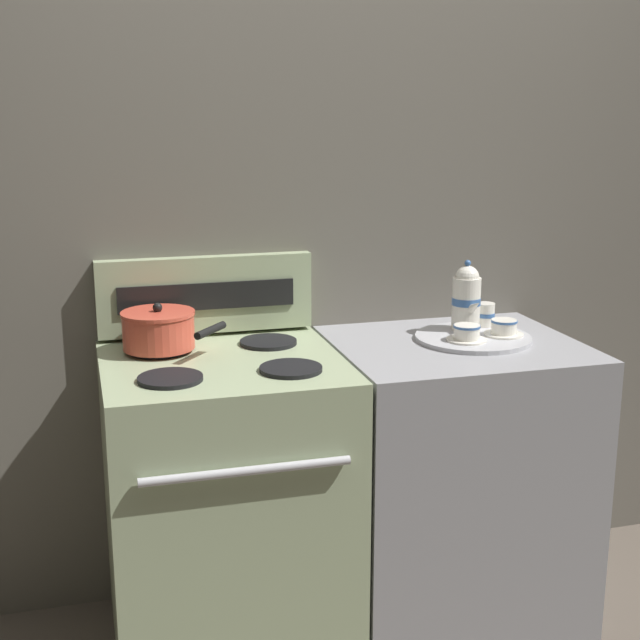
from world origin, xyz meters
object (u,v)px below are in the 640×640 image
(stove, at_px, (227,504))
(serving_tray, at_px, (473,338))
(teapot, at_px, (467,298))
(saucepan, at_px, (159,330))
(teacup_right, at_px, (467,333))
(creamer_jug, at_px, (485,315))
(teacup_left, at_px, (504,328))

(stove, bearing_deg, serving_tray, 1.43)
(stove, relative_size, teapot, 4.03)
(stove, distance_m, saucepan, 0.55)
(serving_tray, bearing_deg, stove, -178.57)
(serving_tray, height_order, teacup_right, teacup_right)
(creamer_jug, bearing_deg, stove, -171.96)
(creamer_jug, bearing_deg, teacup_left, -88.15)
(teapot, bearing_deg, serving_tray, -96.65)
(teapot, bearing_deg, creamer_jug, 18.25)
(teacup_left, xyz_separation_m, teacup_right, (-0.14, -0.03, 0.00))
(teapot, xyz_separation_m, creamer_jug, (0.08, 0.03, -0.07))
(teacup_right, relative_size, creamer_jug, 1.64)
(teacup_right, bearing_deg, creamer_jug, 48.64)
(teapot, xyz_separation_m, teacup_right, (-0.05, -0.13, -0.08))
(stove, height_order, creamer_jug, creamer_jug)
(stove, xyz_separation_m, teacup_left, (0.87, 0.00, 0.48))
(stove, distance_m, teapot, 0.97)
(stove, distance_m, teacup_left, 1.00)
(saucepan, height_order, teacup_left, saucepan)
(stove, bearing_deg, teapot, 6.96)
(stove, bearing_deg, teacup_right, -2.32)
(saucepan, distance_m, creamer_jug, 1.03)
(teapot, height_order, teacup_right, teapot)
(stove, bearing_deg, teacup_left, 0.02)
(creamer_jug, bearing_deg, serving_tray, -130.79)
(saucepan, xyz_separation_m, serving_tray, (0.94, -0.12, -0.06))
(saucepan, xyz_separation_m, teacup_left, (1.04, -0.14, -0.03))
(teacup_left, bearing_deg, stove, -179.98)
(teapot, distance_m, creamer_jug, 0.11)
(serving_tray, height_order, teacup_left, teacup_left)
(saucepan, height_order, teapot, teapot)
(saucepan, distance_m, serving_tray, 0.95)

